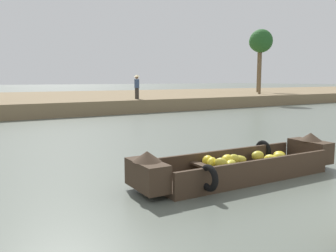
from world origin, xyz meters
name	(u,v)px	position (x,y,z in m)	size (l,w,h in m)	color
ground_plane	(142,137)	(0.00, 10.00, 0.00)	(300.00, 300.00, 0.00)	#596056
riverbank_strip	(35,101)	(0.00, 28.61, 0.44)	(160.00, 20.00, 0.87)	#7F6B4C
banana_boat	(240,165)	(-0.83, 3.75, 0.29)	(5.28, 1.87, 0.85)	#3D2D21
palm_tree_mid	(259,42)	(21.72, 24.92, 6.01)	(2.06, 2.06, 6.25)	brown
palm_tree_far	(261,42)	(18.30, 21.40, 5.59)	(2.09, 2.09, 5.83)	brown
vendor_person	(137,85)	(4.94, 20.00, 1.80)	(0.44, 0.44, 1.66)	#332D28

